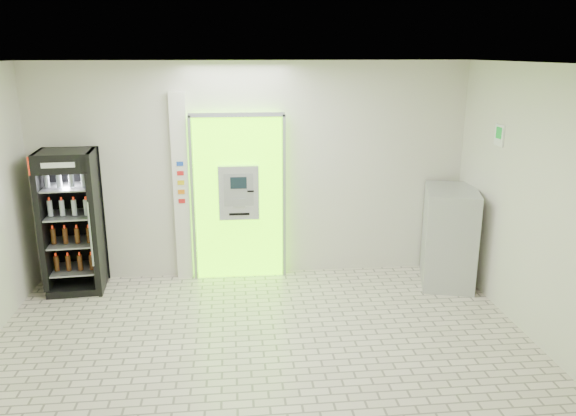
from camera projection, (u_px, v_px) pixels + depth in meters
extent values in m
plane|color=beige|center=(265.00, 363.00, 5.80)|extent=(6.00, 6.00, 0.00)
plane|color=beige|center=(252.00, 172.00, 7.79)|extent=(6.00, 0.00, 6.00)
plane|color=beige|center=(291.00, 364.00, 3.00)|extent=(6.00, 0.00, 6.00)
plane|color=beige|center=(558.00, 216.00, 5.69)|extent=(0.00, 5.00, 5.00)
plane|color=white|center=(261.00, 64.00, 4.99)|extent=(6.00, 6.00, 0.00)
cube|color=#67FF00|center=(239.00, 198.00, 7.80)|extent=(1.20, 0.12, 2.30)
cube|color=gray|center=(237.00, 115.00, 7.42)|extent=(1.28, 0.04, 0.06)
cube|color=gray|center=(193.00, 200.00, 7.67)|extent=(0.04, 0.04, 2.30)
cube|color=gray|center=(284.00, 198.00, 7.79)|extent=(0.04, 0.04, 2.30)
cube|color=black|center=(247.00, 243.00, 7.93)|extent=(0.62, 0.01, 0.67)
cube|color=black|center=(212.00, 139.00, 7.49)|extent=(0.22, 0.01, 0.18)
cube|color=#B0B2B8|center=(239.00, 193.00, 7.66)|extent=(0.55, 0.12, 0.75)
cube|color=black|center=(239.00, 183.00, 7.56)|extent=(0.22, 0.01, 0.16)
cube|color=gray|center=(239.00, 203.00, 7.64)|extent=(0.16, 0.01, 0.12)
cube|color=black|center=(251.00, 191.00, 7.61)|extent=(0.09, 0.01, 0.02)
cube|color=black|center=(239.00, 214.00, 7.68)|extent=(0.28, 0.01, 0.03)
cube|color=silver|center=(182.00, 188.00, 7.70)|extent=(0.22, 0.10, 2.60)
cube|color=#193FB2|center=(180.00, 164.00, 7.55)|extent=(0.09, 0.01, 0.06)
cube|color=red|center=(180.00, 173.00, 7.59)|extent=(0.09, 0.01, 0.06)
cube|color=yellow|center=(181.00, 183.00, 7.62)|extent=(0.09, 0.01, 0.06)
cube|color=orange|center=(181.00, 192.00, 7.66)|extent=(0.09, 0.01, 0.06)
cube|color=red|center=(182.00, 201.00, 7.69)|extent=(0.09, 0.01, 0.06)
cube|color=black|center=(72.00, 222.00, 7.38)|extent=(0.76, 0.69, 1.89)
cube|color=black|center=(78.00, 215.00, 7.67)|extent=(0.71, 0.10, 1.89)
cube|color=#B92209|center=(58.00, 165.00, 6.86)|extent=(0.69, 0.06, 0.23)
cube|color=white|center=(58.00, 165.00, 6.85)|extent=(0.40, 0.03, 0.07)
cube|color=black|center=(79.00, 285.00, 7.63)|extent=(0.76, 0.69, 0.09)
cylinder|color=gray|center=(90.00, 235.00, 7.11)|extent=(0.03, 0.03, 0.85)
cube|color=gray|center=(77.00, 269.00, 7.56)|extent=(0.63, 0.59, 0.02)
cube|color=gray|center=(74.00, 242.00, 7.46)|extent=(0.63, 0.59, 0.02)
cube|color=gray|center=(71.00, 215.00, 7.36)|extent=(0.63, 0.59, 0.02)
cube|color=gray|center=(68.00, 187.00, 7.26)|extent=(0.63, 0.59, 0.02)
cube|color=#B0B2B8|center=(449.00, 236.00, 7.70)|extent=(0.92, 1.14, 1.33)
cube|color=gray|center=(426.00, 232.00, 7.65)|extent=(0.28, 0.94, 0.01)
cube|color=white|center=(500.00, 135.00, 6.86)|extent=(0.02, 0.22, 0.26)
cube|color=#0C8523|center=(499.00, 133.00, 6.85)|extent=(0.00, 0.14, 0.14)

